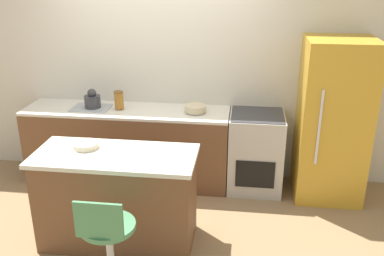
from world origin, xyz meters
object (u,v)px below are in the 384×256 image
kettle (92,100)px  mixing_bowl (195,108)px  oven_range (255,152)px  refrigerator (332,121)px  stool_chair (108,244)px

kettle → mixing_bowl: kettle is taller
oven_range → refrigerator: size_ratio=0.51×
refrigerator → stool_chair: refrigerator is taller
oven_range → kettle: size_ratio=4.05×
mixing_bowl → kettle: bearing=180.0°
refrigerator → oven_range: bearing=177.1°
refrigerator → mixing_bowl: 1.51m
kettle → mixing_bowl: size_ratio=0.94×
stool_chair → kettle: (-0.75, 1.88, 0.56)m
stool_chair → refrigerator: bearing=43.1°
refrigerator → stool_chair: (-1.97, -1.84, -0.45)m
refrigerator → kettle: size_ratio=7.90×
stool_chair → kettle: kettle is taller
stool_chair → mixing_bowl: size_ratio=3.79×
oven_range → stool_chair: oven_range is taller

